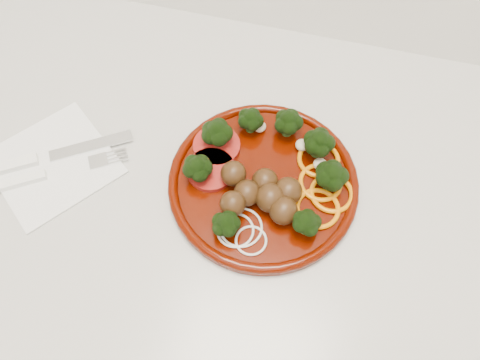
% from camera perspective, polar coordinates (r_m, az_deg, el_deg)
% --- Properties ---
extents(counter, '(2.40, 0.60, 0.90)m').
position_cam_1_polar(counter, '(1.08, -5.16, -10.42)').
color(counter, silver).
rests_on(counter, ground).
extents(plate, '(0.26, 0.26, 0.06)m').
position_cam_1_polar(plate, '(0.63, 2.98, 0.15)').
color(plate, '#3F0A00').
rests_on(plate, counter).
extents(napkin, '(0.22, 0.22, 0.00)m').
position_cam_1_polar(napkin, '(0.71, -21.81, 1.87)').
color(napkin, white).
rests_on(napkin, counter).
extents(knife, '(0.20, 0.14, 0.01)m').
position_cam_1_polar(knife, '(0.72, -23.91, 2.22)').
color(knife, silver).
rests_on(knife, napkin).
extents(fork, '(0.17, 0.12, 0.01)m').
position_cam_1_polar(fork, '(0.70, -23.93, 0.24)').
color(fork, white).
rests_on(fork, napkin).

